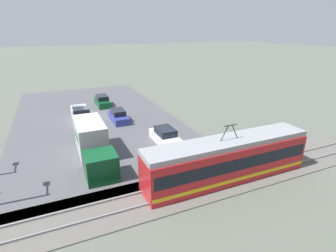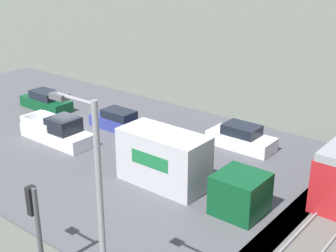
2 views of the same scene
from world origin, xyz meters
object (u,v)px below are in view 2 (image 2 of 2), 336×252
Objects in this scene: sedan_car_2 at (241,138)px; street_lamp_mid_block at (96,209)px; box_truck at (181,166)px; traffic_light_pole at (39,246)px; sedan_car_0 at (46,101)px; pickup_truck at (58,132)px; sedan_car_1 at (119,121)px.

street_lamp_mid_block reaches higher than sedan_car_2.
box_truck is at bearing -157.58° from street_lamp_mid_block.
traffic_light_pole is at bearing -42.07° from street_lamp_mid_block.
sedan_car_0 is 0.82× the size of traffic_light_pole.
pickup_truck is at bearing -90.98° from box_truck.
pickup_truck is 18.05m from street_lamp_mid_block.
sedan_car_1 is 0.80× the size of traffic_light_pole.
sedan_car_0 is at bearing -121.27° from pickup_truck.
traffic_light_pole is (18.14, 3.13, 2.99)m from sedan_car_2.
pickup_truck is at bearing -123.83° from street_lamp_mid_block.
box_truck reaches higher than sedan_car_1.
sedan_car_1 is at bearing -116.31° from box_truck.
sedan_car_0 reaches higher than sedan_car_1.
sedan_car_0 is 25.26m from street_lamp_mid_block.
sedan_car_0 is 24.87m from traffic_light_pole.
sedan_car_1 is 9.02m from sedan_car_2.
traffic_light_pole is (14.98, 19.63, 3.01)m from sedan_car_0.
box_truck is 1.88× the size of sedan_car_1.
box_truck is 1.02× the size of street_lamp_mid_block.
box_truck is at bearing -176.71° from sedan_car_2.
sedan_car_2 reaches higher than sedan_car_1.
box_truck reaches higher than sedan_car_2.
sedan_car_2 is at bearing 100.86° from sedan_car_0.
sedan_car_2 is (-6.97, 10.23, -0.06)m from pickup_truck.
street_lamp_mid_block reaches higher than pickup_truck.
sedan_car_2 is (-3.16, 16.50, 0.02)m from sedan_car_0.
sedan_car_1 is (-4.46, -9.02, -0.82)m from box_truck.
pickup_truck reaches higher than sedan_car_2.
box_truck is at bearing -166.10° from traffic_light_pole.
street_lamp_mid_block is (14.06, 12.98, 4.20)m from sedan_car_1.
sedan_car_0 is (-3.81, -6.27, -0.08)m from pickup_truck.
pickup_truck is at bearing 58.73° from sedan_car_0.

